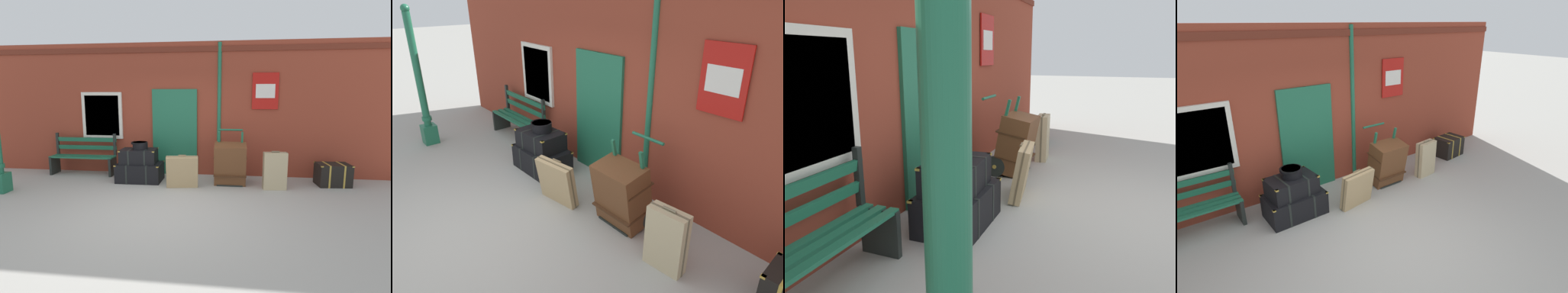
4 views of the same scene
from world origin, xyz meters
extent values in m
plane|color=#A3A099|center=(0.00, 0.00, 0.00)|extent=(60.00, 60.00, 0.00)
cube|color=brown|center=(0.00, 2.60, 1.60)|extent=(10.40, 0.30, 3.20)
cube|color=#1E6647|center=(-0.20, 2.43, 1.05)|extent=(1.10, 0.05, 2.10)
cube|color=#123D2A|center=(-0.20, 2.41, 1.05)|extent=(0.06, 0.02, 2.10)
cube|color=silver|center=(-2.05, 2.43, 1.45)|extent=(1.04, 0.06, 1.16)
cube|color=silver|center=(-2.05, 2.41, 1.45)|extent=(0.88, 0.02, 1.00)
cylinder|color=#1E6647|center=(0.88, 2.45, 1.60)|extent=(0.09, 0.09, 3.14)
cube|color=#B7140F|center=(1.95, 2.43, 2.05)|extent=(0.60, 0.02, 0.84)
cube|color=white|center=(1.95, 2.41, 2.05)|extent=(0.44, 0.01, 0.32)
cube|color=#1E6647|center=(-3.44, 0.54, 0.20)|extent=(0.28, 0.28, 0.40)
cylinder|color=#1E6647|center=(-3.44, 0.54, 1.52)|extent=(0.14, 0.14, 2.23)
cylinder|color=#1E6647|center=(-3.44, 0.54, 0.55)|extent=(0.19, 0.19, 0.08)
sphere|color=#1E6647|center=(-3.44, 0.54, 2.68)|extent=(0.16, 0.16, 0.16)
cube|color=#1E6647|center=(-2.47, 1.96, 0.45)|extent=(1.60, 0.09, 0.04)
cube|color=#1E6647|center=(-2.47, 2.10, 0.45)|extent=(1.60, 0.09, 0.04)
cube|color=#1E6647|center=(-2.47, 2.24, 0.45)|extent=(1.60, 0.09, 0.04)
cube|color=#1E6647|center=(-2.47, 2.30, 0.65)|extent=(1.60, 0.05, 0.10)
cube|color=#1E6647|center=(-2.47, 2.30, 0.85)|extent=(1.60, 0.05, 0.10)
cube|color=black|center=(-3.23, 2.10, 0.23)|extent=(0.06, 0.40, 0.45)
cube|color=black|center=(-3.23, 2.30, 0.73)|extent=(0.06, 0.06, 0.56)
cube|color=black|center=(-1.71, 2.10, 0.23)|extent=(0.06, 0.40, 0.45)
cube|color=black|center=(-1.71, 2.30, 0.73)|extent=(0.06, 0.06, 0.56)
cube|color=black|center=(-0.88, 1.69, 0.21)|extent=(1.01, 0.65, 0.42)
cube|color=black|center=(-1.11, 1.69, 0.21)|extent=(0.05, 0.65, 0.43)
cube|color=black|center=(-0.66, 1.70, 0.21)|extent=(0.05, 0.65, 0.43)
cube|color=#B79338|center=(-1.36, 1.39, 0.41)|extent=(0.05, 0.05, 0.02)
cube|color=#B79338|center=(-0.40, 1.40, 0.41)|extent=(0.05, 0.05, 0.02)
cube|color=#B79338|center=(-1.36, 1.99, 0.41)|extent=(0.05, 0.05, 0.02)
cube|color=#B79338|center=(-0.40, 2.00, 0.41)|extent=(0.05, 0.05, 0.02)
cube|color=silver|center=(-0.90, 1.40, 0.21)|extent=(0.36, 0.01, 0.10)
cube|color=black|center=(-0.90, 1.70, 0.58)|extent=(0.84, 0.60, 0.32)
cube|color=black|center=(-1.08, 1.69, 0.58)|extent=(0.08, 0.55, 0.33)
cube|color=black|center=(-0.72, 1.72, 0.58)|extent=(0.08, 0.55, 0.33)
cube|color=#B79338|center=(-1.26, 1.43, 0.73)|extent=(0.05, 0.05, 0.02)
cube|color=#B79338|center=(-0.50, 1.48, 0.73)|extent=(0.05, 0.05, 0.02)
cube|color=#B79338|center=(-1.30, 1.93, 0.73)|extent=(0.05, 0.05, 0.02)
cube|color=#B79338|center=(-0.54, 1.98, 0.73)|extent=(0.05, 0.05, 0.02)
cylinder|color=black|center=(-0.87, 1.72, 0.82)|extent=(0.34, 0.34, 0.16)
cylinder|color=black|center=(-0.90, 1.72, 0.88)|extent=(0.36, 0.36, 0.04)
cube|color=black|center=(1.17, 1.63, 0.01)|extent=(0.56, 0.28, 0.03)
cube|color=#1E6647|center=(0.92, 1.83, 0.59)|extent=(0.04, 0.32, 1.18)
cube|color=#1E6647|center=(1.42, 1.83, 0.59)|extent=(0.04, 0.32, 1.18)
cylinder|color=#1E6647|center=(1.17, 2.10, 1.17)|extent=(0.54, 0.04, 0.04)
cylinder|color=black|center=(0.85, 1.89, 0.16)|extent=(0.04, 0.32, 0.32)
cylinder|color=#B79338|center=(0.85, 1.89, 0.16)|extent=(0.07, 0.06, 0.06)
cylinder|color=black|center=(1.49, 1.89, 0.16)|extent=(0.04, 0.32, 0.32)
cylinder|color=#B79338|center=(1.49, 1.89, 0.16)|extent=(0.07, 0.06, 0.06)
cube|color=brown|center=(1.17, 1.65, 0.47)|extent=(0.68, 0.59, 0.94)
cube|color=#432715|center=(1.17, 1.65, 0.28)|extent=(0.70, 0.46, 0.11)
cube|color=#432715|center=(1.17, 1.65, 0.67)|extent=(0.70, 0.46, 0.11)
cube|color=tan|center=(0.17, 1.28, 0.35)|extent=(0.70, 0.35, 0.70)
cylinder|color=brown|center=(0.17, 1.30, 0.70)|extent=(0.16, 0.05, 0.03)
cube|color=brown|center=(0.17, 1.28, 0.35)|extent=(0.69, 0.24, 0.69)
cube|color=tan|center=(2.11, 1.44, 0.39)|extent=(0.49, 0.24, 0.78)
cylinder|color=#71644C|center=(2.11, 1.44, 0.80)|extent=(0.16, 0.04, 0.03)
cube|color=brown|center=(2.11, 1.44, 0.39)|extent=(0.49, 0.08, 0.79)
cube|color=#B79338|center=(3.11, 1.64, 0.47)|extent=(0.05, 0.05, 0.02)
cube|color=#B79338|center=(3.07, 2.08, 0.47)|extent=(0.05, 0.05, 0.02)
camera|label=1|loc=(1.24, -4.94, 1.95)|focal=28.17mm
camera|label=2|loc=(3.99, -1.30, 3.00)|focal=32.17mm
camera|label=3|loc=(-4.32, 0.09, 1.80)|focal=34.61mm
camera|label=4|loc=(-2.72, -3.03, 3.24)|focal=29.41mm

